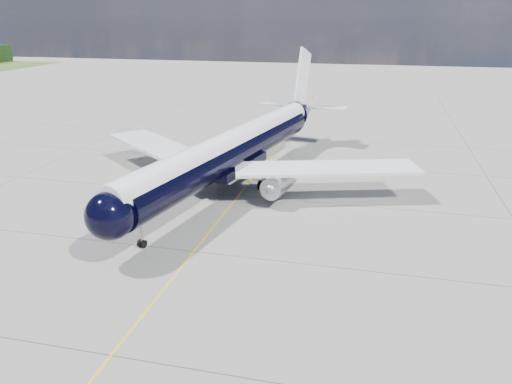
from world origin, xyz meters
TOP-DOWN VIEW (x-y plane):
  - ground at (0.00, 30.00)m, footprint 320.00×320.00m
  - taxiway_centerline at (0.00, 25.00)m, footprint 0.16×160.00m
  - main_airliner at (-1.22, 28.87)m, footprint 43.25×53.26m

SIDE VIEW (x-z plane):
  - ground at x=0.00m, z-range 0.00..0.00m
  - taxiway_centerline at x=0.00m, z-range 0.00..0.01m
  - main_airliner at x=-1.22m, z-range -2.94..12.54m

